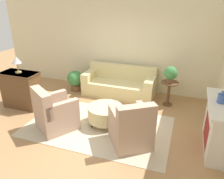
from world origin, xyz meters
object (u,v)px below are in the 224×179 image
at_px(couch, 119,85).
at_px(side_table, 169,90).
at_px(dresser, 22,89).
at_px(table_lamp, 16,61).
at_px(armchair_right, 131,128).
at_px(potted_plant_floor, 75,80).
at_px(ottoman_table, 105,113).
at_px(potted_plant_on_side_table, 171,74).
at_px(armchair_left, 54,114).
at_px(vase_mantel_near, 222,98).

relative_size(couch, side_table, 3.15).
relative_size(dresser, table_lamp, 2.33).
xyz_separation_m(armchair_right, potted_plant_floor, (-2.43, 2.16, -0.03)).
height_order(couch, dresser, dresser).
bearing_deg(dresser, armchair_right, -11.94).
xyz_separation_m(ottoman_table, potted_plant_on_side_table, (1.29, 1.53, 0.63)).
distance_m(armchair_left, dresser, 1.63).
distance_m(side_table, dresser, 4.04).
bearing_deg(potted_plant_floor, vase_mantel_near, -22.60).
bearing_deg(vase_mantel_near, potted_plant_floor, 157.40).
height_order(potted_plant_on_side_table, table_lamp, table_lamp).
relative_size(vase_mantel_near, table_lamp, 0.52).
xyz_separation_m(dresser, potted_plant_floor, (0.84, 1.47, -0.14)).
relative_size(ottoman_table, dresser, 0.81).
relative_size(couch, dresser, 2.11).
relative_size(armchair_left, table_lamp, 2.45).
relative_size(armchair_left, ottoman_table, 1.30).
bearing_deg(couch, table_lamp, -144.23).
xyz_separation_m(ottoman_table, potted_plant_floor, (-1.64, 1.58, 0.07)).
bearing_deg(side_table, table_lamp, -159.53).
xyz_separation_m(couch, armchair_left, (-0.81, -2.33, 0.08)).
bearing_deg(couch, vase_mantel_near, -35.55).
relative_size(couch, vase_mantel_near, 9.51).
distance_m(dresser, potted_plant_on_side_table, 4.06).
xyz_separation_m(couch, potted_plant_floor, (-1.44, -0.17, 0.05)).
xyz_separation_m(armchair_left, side_table, (2.31, 2.10, 0.06)).
distance_m(armchair_left, potted_plant_on_side_table, 3.17).
bearing_deg(ottoman_table, armchair_right, -36.37).
height_order(armchair_left, potted_plant_on_side_table, potted_plant_on_side_table).
bearing_deg(ottoman_table, vase_mantel_near, -2.07).
distance_m(ottoman_table, table_lamp, 2.68).
bearing_deg(vase_mantel_near, armchair_right, -162.81).
bearing_deg(table_lamp, vase_mantel_near, -2.37).
bearing_deg(armchair_right, table_lamp, 168.06).
xyz_separation_m(ottoman_table, dresser, (-2.49, 0.11, 0.21)).
xyz_separation_m(side_table, potted_plant_on_side_table, (0.00, 0.00, 0.47)).
xyz_separation_m(ottoman_table, vase_mantel_near, (2.37, -0.09, 0.80)).
xyz_separation_m(armchair_right, table_lamp, (-3.27, 0.69, 0.91)).
relative_size(armchair_right, vase_mantel_near, 4.75).
height_order(armchair_left, dresser, armchair_left).
xyz_separation_m(armchair_left, table_lamp, (-1.47, 0.69, 0.91)).
bearing_deg(armchair_left, vase_mantel_near, 8.24).
bearing_deg(armchair_left, potted_plant_floor, 106.20).
distance_m(dresser, table_lamp, 0.80).
bearing_deg(table_lamp, potted_plant_on_side_table, 20.47).
relative_size(couch, armchair_left, 2.00).
distance_m(couch, potted_plant_floor, 1.45).
bearing_deg(ottoman_table, potted_plant_floor, 136.08).
height_order(couch, ottoman_table, couch).
distance_m(couch, ottoman_table, 1.77).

